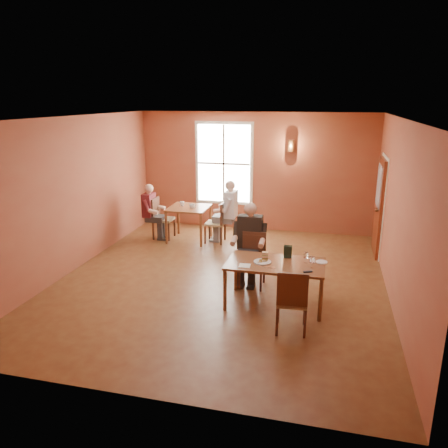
% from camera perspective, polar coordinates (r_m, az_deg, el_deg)
% --- Properties ---
extents(ground, '(6.00, 7.00, 0.01)m').
position_cam_1_polar(ground, '(8.35, -0.33, -7.31)').
color(ground, brown).
rests_on(ground, ground).
extents(wall_back, '(6.00, 0.04, 3.00)m').
position_cam_1_polar(wall_back, '(11.24, 4.03, 6.77)').
color(wall_back, brown).
rests_on(wall_back, ground).
extents(wall_front, '(6.00, 0.04, 3.00)m').
position_cam_1_polar(wall_front, '(4.72, -10.83, -6.91)').
color(wall_front, brown).
rests_on(wall_front, ground).
extents(wall_left, '(0.04, 7.00, 3.00)m').
position_cam_1_polar(wall_left, '(9.07, -19.10, 3.65)').
color(wall_left, brown).
rests_on(wall_left, ground).
extents(wall_right, '(0.04, 7.00, 3.00)m').
position_cam_1_polar(wall_right, '(7.73, 21.76, 1.33)').
color(wall_right, brown).
rests_on(wall_right, ground).
extents(ceiling, '(6.00, 7.00, 0.04)m').
position_cam_1_polar(ceiling, '(7.67, -0.37, 13.72)').
color(ceiling, white).
rests_on(ceiling, wall_back).
extents(window, '(1.36, 0.10, 1.96)m').
position_cam_1_polar(window, '(11.32, -0.02, 7.90)').
color(window, white).
rests_on(window, wall_back).
extents(door, '(0.12, 1.04, 2.10)m').
position_cam_1_polar(door, '(10.05, 19.52, 2.13)').
color(door, maroon).
rests_on(door, ground).
extents(wall_sconce, '(0.16, 0.16, 0.28)m').
position_cam_1_polar(wall_sconce, '(10.93, 8.74, 10.06)').
color(wall_sconce, brown).
rests_on(wall_sconce, wall_back).
extents(main_table, '(1.58, 0.89, 0.74)m').
position_cam_1_polar(main_table, '(7.32, 6.66, -7.76)').
color(main_table, brown).
rests_on(main_table, ground).
extents(chair_diner_main, '(0.43, 0.43, 0.98)m').
position_cam_1_polar(chair_diner_main, '(7.94, 3.70, -4.80)').
color(chair_diner_main, brown).
rests_on(chair_diner_main, ground).
extents(diner_main, '(0.58, 0.58, 1.45)m').
position_cam_1_polar(diner_main, '(7.83, 3.69, -3.28)').
color(diner_main, black).
rests_on(diner_main, ground).
extents(chair_empty, '(0.47, 0.47, 0.99)m').
position_cam_1_polar(chair_empty, '(6.54, 8.86, -9.72)').
color(chair_empty, '#3E1C0E').
rests_on(chair_empty, ground).
extents(plate_food, '(0.31, 0.31, 0.04)m').
position_cam_1_polar(plate_food, '(7.16, 5.05, -4.89)').
color(plate_food, white).
rests_on(plate_food, main_table).
extents(sandwich, '(0.11, 0.11, 0.12)m').
position_cam_1_polar(sandwich, '(7.25, 5.39, -4.28)').
color(sandwich, tan).
rests_on(sandwich, main_table).
extents(goblet_a, '(0.09, 0.09, 0.20)m').
position_cam_1_polar(goblet_a, '(7.21, 10.66, -4.29)').
color(goblet_a, white).
rests_on(goblet_a, main_table).
extents(goblet_b, '(0.09, 0.09, 0.20)m').
position_cam_1_polar(goblet_b, '(7.02, 11.42, -4.88)').
color(goblet_b, white).
rests_on(goblet_b, main_table).
extents(menu_stand, '(0.13, 0.07, 0.22)m').
position_cam_1_polar(menu_stand, '(7.37, 8.33, -3.61)').
color(menu_stand, black).
rests_on(menu_stand, main_table).
extents(knife, '(0.22, 0.03, 0.00)m').
position_cam_1_polar(knife, '(6.96, 5.87, -5.71)').
color(knife, silver).
rests_on(knife, main_table).
extents(napkin, '(0.19, 0.19, 0.01)m').
position_cam_1_polar(napkin, '(7.01, 2.71, -5.44)').
color(napkin, white).
rests_on(napkin, main_table).
extents(side_plate, '(0.21, 0.21, 0.01)m').
position_cam_1_polar(side_plate, '(7.32, 12.64, -4.86)').
color(side_plate, white).
rests_on(side_plate, main_table).
extents(sunglasses, '(0.15, 0.09, 0.02)m').
position_cam_1_polar(sunglasses, '(6.88, 10.88, -6.12)').
color(sunglasses, black).
rests_on(sunglasses, main_table).
extents(second_table, '(0.93, 0.93, 0.82)m').
position_cam_1_polar(second_table, '(10.55, -4.58, 0.05)').
color(second_table, brown).
rests_on(second_table, ground).
extents(chair_diner_white, '(0.43, 0.43, 0.98)m').
position_cam_1_polar(chair_diner_white, '(10.35, -1.17, 0.23)').
color(chair_diner_white, brown).
rests_on(chair_diner_white, ground).
extents(diner_white, '(0.57, 0.57, 1.43)m').
position_cam_1_polar(diner_white, '(10.28, -1.01, 1.45)').
color(diner_white, white).
rests_on(diner_white, ground).
extents(chair_diner_maroon, '(0.44, 0.44, 1.00)m').
position_cam_1_polar(chair_diner_maroon, '(10.74, -7.89, 0.75)').
color(chair_diner_maroon, '#3E2512').
rests_on(chair_diner_maroon, ground).
extents(diner_maroon, '(0.52, 0.52, 1.30)m').
position_cam_1_polar(diner_maroon, '(10.71, -8.07, 1.53)').
color(diner_maroon, '#4D1417').
rests_on(diner_maroon, ground).
extents(cup_a, '(0.16, 0.16, 0.11)m').
position_cam_1_polar(cup_a, '(10.30, -4.17, 2.33)').
color(cup_a, white).
rests_on(cup_a, second_table).
extents(cup_b, '(0.15, 0.15, 0.11)m').
position_cam_1_polar(cup_b, '(10.57, -5.49, 2.65)').
color(cup_b, white).
rests_on(cup_b, second_table).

